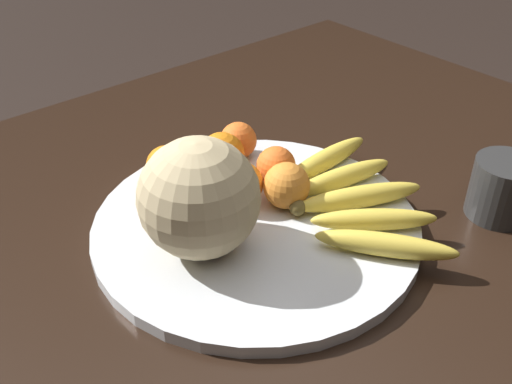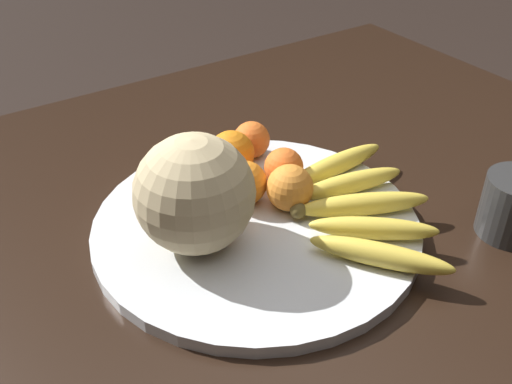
{
  "view_description": "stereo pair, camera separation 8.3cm",
  "coord_description": "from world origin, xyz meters",
  "px_view_note": "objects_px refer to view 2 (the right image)",
  "views": [
    {
      "loc": [
        -0.49,
        -0.51,
        1.25
      ],
      "look_at": [
        -0.04,
        0.01,
        0.78
      ],
      "focal_mm": 42.0,
      "sensor_mm": 36.0,
      "label": 1
    },
    {
      "loc": [
        -0.42,
        -0.56,
        1.25
      ],
      "look_at": [
        -0.04,
        0.01,
        0.78
      ],
      "focal_mm": 42.0,
      "sensor_mm": 36.0,
      "label": 2
    }
  ],
  "objects_px": {
    "banana_bunch": "(358,204)",
    "orange_back_right": "(169,186)",
    "orange_front_left": "(231,154)",
    "fruit_bowl": "(256,225)",
    "orange_back_left": "(176,160)",
    "orange_side_extra": "(284,167)",
    "orange_mid_center": "(290,188)",
    "melon": "(195,194)",
    "produce_tag": "(220,185)",
    "orange_front_right": "(245,183)",
    "kitchen_table": "(283,264)",
    "orange_top_small": "(252,140)"
  },
  "relations": [
    {
      "from": "banana_bunch",
      "to": "orange_back_right",
      "type": "distance_m",
      "value": 0.28
    },
    {
      "from": "orange_front_left",
      "to": "orange_back_right",
      "type": "xyz_separation_m",
      "value": [
        -0.12,
        -0.02,
        -0.01
      ]
    },
    {
      "from": "fruit_bowl",
      "to": "orange_back_left",
      "type": "distance_m",
      "value": 0.17
    },
    {
      "from": "orange_side_extra",
      "to": "orange_mid_center",
      "type": "bearing_deg",
      "value": -117.8
    },
    {
      "from": "banana_bunch",
      "to": "orange_front_left",
      "type": "relative_size",
      "value": 4.19
    },
    {
      "from": "orange_mid_center",
      "to": "orange_back_left",
      "type": "bearing_deg",
      "value": 121.24
    },
    {
      "from": "fruit_bowl",
      "to": "banana_bunch",
      "type": "relative_size",
      "value": 1.52
    },
    {
      "from": "melon",
      "to": "produce_tag",
      "type": "relative_size",
      "value": 1.55
    },
    {
      "from": "orange_mid_center",
      "to": "orange_side_extra",
      "type": "relative_size",
      "value": 1.13
    },
    {
      "from": "banana_bunch",
      "to": "orange_front_right",
      "type": "relative_size",
      "value": 4.65
    },
    {
      "from": "fruit_bowl",
      "to": "orange_side_extra",
      "type": "height_order",
      "value": "orange_side_extra"
    },
    {
      "from": "orange_back_right",
      "to": "orange_side_extra",
      "type": "height_order",
      "value": "same"
    },
    {
      "from": "orange_front_left",
      "to": "orange_back_right",
      "type": "relative_size",
      "value": 1.21
    },
    {
      "from": "melon",
      "to": "orange_mid_center",
      "type": "distance_m",
      "value": 0.16
    },
    {
      "from": "banana_bunch",
      "to": "kitchen_table",
      "type": "bearing_deg",
      "value": 171.53
    },
    {
      "from": "orange_front_left",
      "to": "kitchen_table",
      "type": "bearing_deg",
      "value": -87.48
    },
    {
      "from": "kitchen_table",
      "to": "orange_top_small",
      "type": "relative_size",
      "value": 23.23
    },
    {
      "from": "fruit_bowl",
      "to": "orange_top_small",
      "type": "height_order",
      "value": "orange_top_small"
    },
    {
      "from": "melon",
      "to": "orange_side_extra",
      "type": "xyz_separation_m",
      "value": [
        0.18,
        0.05,
        -0.05
      ]
    },
    {
      "from": "orange_front_left",
      "to": "orange_back_right",
      "type": "distance_m",
      "value": 0.12
    },
    {
      "from": "melon",
      "to": "orange_back_right",
      "type": "relative_size",
      "value": 2.64
    },
    {
      "from": "orange_top_small",
      "to": "produce_tag",
      "type": "height_order",
      "value": "orange_top_small"
    },
    {
      "from": "kitchen_table",
      "to": "orange_top_small",
      "type": "height_order",
      "value": "orange_top_small"
    },
    {
      "from": "banana_bunch",
      "to": "orange_back_left",
      "type": "height_order",
      "value": "orange_back_left"
    },
    {
      "from": "banana_bunch",
      "to": "produce_tag",
      "type": "xyz_separation_m",
      "value": [
        -0.13,
        0.18,
        -0.02
      ]
    },
    {
      "from": "melon",
      "to": "orange_front_right",
      "type": "height_order",
      "value": "melon"
    },
    {
      "from": "orange_top_small",
      "to": "kitchen_table",
      "type": "bearing_deg",
      "value": -107.09
    },
    {
      "from": "fruit_bowl",
      "to": "orange_mid_center",
      "type": "relative_size",
      "value": 6.78
    },
    {
      "from": "orange_front_left",
      "to": "orange_mid_center",
      "type": "xyz_separation_m",
      "value": [
        0.02,
        -0.13,
        -0.0
      ]
    },
    {
      "from": "orange_front_right",
      "to": "orange_back_right",
      "type": "height_order",
      "value": "orange_front_right"
    },
    {
      "from": "orange_mid_center",
      "to": "fruit_bowl",
      "type": "bearing_deg",
      "value": -179.7
    },
    {
      "from": "fruit_bowl",
      "to": "orange_front_right",
      "type": "xyz_separation_m",
      "value": [
        0.01,
        0.05,
        0.04
      ]
    },
    {
      "from": "orange_back_right",
      "to": "orange_side_extra",
      "type": "xyz_separation_m",
      "value": [
        0.17,
        -0.05,
        0.0
      ]
    },
    {
      "from": "melon",
      "to": "banana_bunch",
      "type": "relative_size",
      "value": 0.52
    },
    {
      "from": "orange_back_left",
      "to": "orange_side_extra",
      "type": "xyz_separation_m",
      "value": [
        0.13,
        -0.11,
        -0.0
      ]
    },
    {
      "from": "kitchen_table",
      "to": "orange_side_extra",
      "type": "bearing_deg",
      "value": 55.56
    },
    {
      "from": "orange_top_small",
      "to": "produce_tag",
      "type": "xyz_separation_m",
      "value": [
        -0.09,
        -0.05,
        -0.03
      ]
    },
    {
      "from": "kitchen_table",
      "to": "fruit_bowl",
      "type": "distance_m",
      "value": 0.1
    },
    {
      "from": "melon",
      "to": "orange_top_small",
      "type": "xyz_separation_m",
      "value": [
        0.19,
        0.15,
        -0.05
      ]
    },
    {
      "from": "fruit_bowl",
      "to": "produce_tag",
      "type": "bearing_deg",
      "value": 88.08
    },
    {
      "from": "fruit_bowl",
      "to": "orange_side_extra",
      "type": "relative_size",
      "value": 7.65
    },
    {
      "from": "orange_top_small",
      "to": "melon",
      "type": "bearing_deg",
      "value": -141.17
    },
    {
      "from": "kitchen_table",
      "to": "produce_tag",
      "type": "bearing_deg",
      "value": 108.84
    },
    {
      "from": "orange_back_right",
      "to": "orange_top_small",
      "type": "relative_size",
      "value": 0.99
    },
    {
      "from": "banana_bunch",
      "to": "orange_front_left",
      "type": "distance_m",
      "value": 0.22
    },
    {
      "from": "kitchen_table",
      "to": "orange_top_small",
      "type": "distance_m",
      "value": 0.21
    },
    {
      "from": "produce_tag",
      "to": "fruit_bowl",
      "type": "bearing_deg",
      "value": -102.43
    },
    {
      "from": "banana_bunch",
      "to": "orange_front_right",
      "type": "xyz_separation_m",
      "value": [
        -0.12,
        0.12,
        0.02
      ]
    },
    {
      "from": "kitchen_table",
      "to": "orange_back_right",
      "type": "relative_size",
      "value": 23.37
    },
    {
      "from": "fruit_bowl",
      "to": "melon",
      "type": "distance_m",
      "value": 0.13
    }
  ]
}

